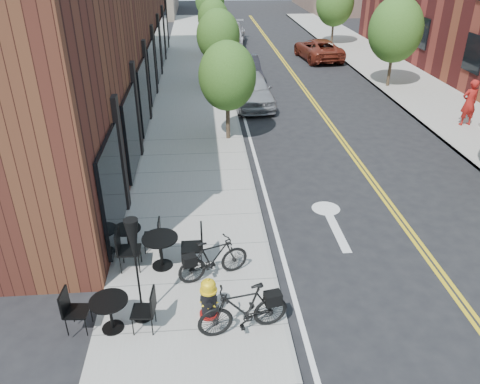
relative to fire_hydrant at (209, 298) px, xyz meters
name	(u,v)px	position (x,y,z in m)	size (l,w,h in m)	color
ground	(277,282)	(1.62, 1.10, -0.57)	(120.00, 120.00, 0.00)	black
sidewalk_near	(194,131)	(-0.38, 11.10, -0.51)	(4.00, 70.00, 0.12)	#9E9B93
sidewalk_far	(467,123)	(11.62, 11.10, -0.51)	(4.00, 70.00, 0.12)	#9E9B93
building_near	(91,32)	(-4.88, 15.10, 2.93)	(5.00, 28.00, 7.00)	#401A14
tree_near_a	(227,76)	(1.02, 10.10, 2.03)	(2.20, 2.20, 3.81)	#382B1E
tree_near_b	(218,36)	(1.02, 18.10, 2.14)	(2.30, 2.30, 3.98)	#382B1E
tree_near_c	(213,18)	(1.02, 26.10, 1.96)	(2.10, 2.10, 3.67)	#382B1E
tree_near_d	(210,1)	(1.02, 34.10, 2.22)	(2.40, 2.40, 4.11)	#382B1E
tree_far_b	(396,30)	(10.22, 17.10, 2.48)	(2.80, 2.80, 4.62)	#382B1E
tree_far_c	(335,3)	(10.22, 29.10, 2.48)	(2.80, 2.80, 4.62)	#382B1E
fire_hydrant	(209,298)	(0.00, 0.00, 0.00)	(0.46, 0.46, 0.96)	maroon
bicycle_left	(243,309)	(0.67, -0.51, 0.11)	(0.53, 1.86, 1.12)	black
bicycle_right	(213,259)	(0.14, 1.27, 0.07)	(0.49, 1.72, 1.04)	black
bistro_set_a	(110,310)	(-1.98, -0.23, 0.03)	(1.80, 0.83, 0.96)	black
bistro_set_b	(128,236)	(-1.98, 2.52, -0.01)	(1.62, 0.71, 0.88)	black
bistro_set_c	(161,248)	(-1.10, 1.79, 0.09)	(1.99, 0.87, 1.07)	black
patio_umbrella	(134,250)	(-1.40, 0.04, 1.27)	(0.39, 0.39, 2.41)	black
parked_car_a	(251,89)	(2.42, 14.70, 0.21)	(1.84, 4.58, 1.56)	gray
parked_car_b	(244,71)	(2.42, 18.30, 0.19)	(1.62, 4.66, 1.53)	black
parked_car_c	(230,34)	(2.42, 30.16, 0.21)	(2.20, 5.42, 1.57)	silver
parked_car_far	(318,49)	(8.00, 24.29, 0.12)	(2.29, 4.97, 1.38)	maroon
pedestrian	(469,103)	(11.28, 10.75, 0.53)	(0.72, 0.47, 1.97)	maroon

